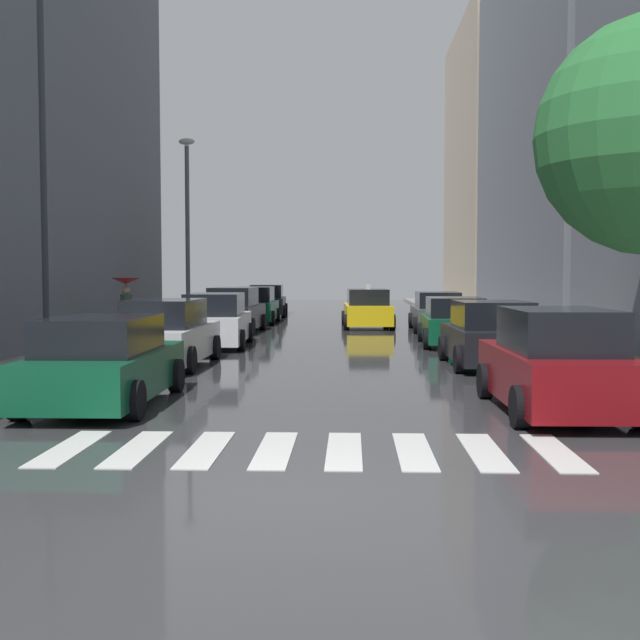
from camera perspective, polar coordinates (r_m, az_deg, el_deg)
name	(u,v)px	position (r m, az deg, el deg)	size (l,w,h in m)	color
ground_plane	(338,331)	(31.84, 1.27, -0.80)	(28.00, 72.00, 0.04)	#39393B
sidewalk_left	(176,328)	(32.59, -10.23, -0.58)	(3.00, 72.00, 0.15)	gray
sidewalk_right	(502,329)	(32.38, 12.85, -0.64)	(3.00, 72.00, 0.15)	gray
crosswalk_stripes	(310,450)	(10.48, -0.75, -9.26)	(6.75, 2.20, 0.01)	silver
building_left_mid	(32,21)	(32.49, -19.83, 19.44)	(6.00, 13.47, 22.78)	slate
building_right_mid	(576,128)	(40.18, 17.77, 12.92)	(6.00, 19.43, 18.14)	slate
building_right_far	(501,166)	(58.37, 12.77, 10.66)	(6.00, 16.35, 19.55)	#B2A38C
parked_car_left_nearest	(104,363)	(14.38, -15.16, -3.00)	(2.09, 4.60, 1.55)	#0C4C2D
parked_car_left_second	(167,335)	(20.02, -10.87, -1.05)	(2.04, 4.76, 1.65)	silver
parked_car_left_third	(216,321)	(25.16, -7.46, -0.11)	(2.25, 4.85, 1.67)	silver
parked_car_left_fourth	(234,311)	(31.01, -6.15, 0.61)	(2.15, 4.44, 1.74)	black
parked_car_left_fifth	(255,306)	(36.56, -4.67, 0.99)	(2.08, 4.17, 1.67)	#0C4C2D
parked_car_left_sixth	(267,302)	(42.39, -3.80, 1.32)	(2.21, 4.30, 1.67)	black
parked_car_right_nearest	(556,364)	(13.69, 16.49, -3.04)	(2.04, 4.35, 1.72)	maroon
parked_car_right_second	(490,336)	(19.98, 12.06, -1.12)	(2.19, 4.13, 1.62)	black
parked_car_right_third	(454,323)	(25.58, 9.55, -0.19)	(2.19, 4.23, 1.53)	#0C4C2D
parked_car_right_fourth	(437,312)	(31.95, 8.34, 0.54)	(2.07, 4.68, 1.56)	#474C51
taxi_midroad	(367,309)	(33.57, 3.40, 0.76)	(2.21, 4.55, 1.81)	yellow
pedestrian_foreground	(126,296)	(25.72, -13.66, 1.68)	(0.95, 0.95, 2.00)	navy
lamp_post_left	(187,221)	(30.25, -9.44, 7.01)	(0.60, 0.28, 7.11)	#595B60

